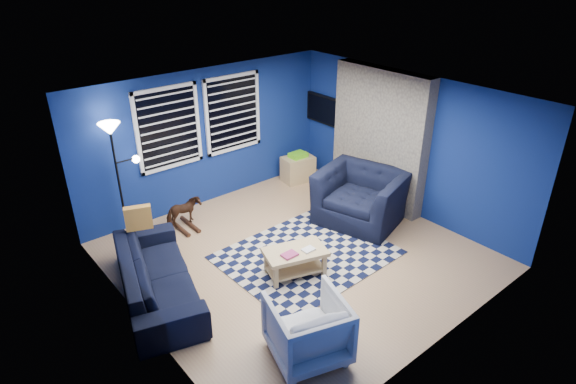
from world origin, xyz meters
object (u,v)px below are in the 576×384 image
object	(u,v)px
armchair_big	(361,197)
armchair_bent	(307,328)
rocking_horse	(184,212)
coffee_table	(295,257)
floor_lamp	(114,145)
sofa	(157,275)
cabinet	(298,168)
tv	(325,110)

from	to	relation	value
armchair_big	armchair_bent	bearing A→B (deg)	-75.11
rocking_horse	coffee_table	distance (m)	2.30
floor_lamp	rocking_horse	bearing A→B (deg)	-24.35
armchair_bent	rocking_horse	world-z (taller)	armchair_bent
sofa	floor_lamp	world-z (taller)	floor_lamp
sofa	coffee_table	world-z (taller)	sofa
armchair_bent	cabinet	world-z (taller)	armchair_bent
rocking_horse	coffee_table	world-z (taller)	rocking_horse
armchair_bent	floor_lamp	xyz separation A→B (m)	(-0.52, 3.87, 1.23)
coffee_table	tv	bearing A→B (deg)	40.16
armchair_big	floor_lamp	bearing A→B (deg)	-139.27
rocking_horse	tv	bearing A→B (deg)	-84.22
tv	armchair_bent	xyz separation A→B (m)	(-3.70, -3.63, -1.01)
armchair_bent	armchair_big	bearing A→B (deg)	-130.51
coffee_table	cabinet	xyz separation A→B (m)	(2.16, 2.43, -0.04)
rocking_horse	armchair_big	bearing A→B (deg)	-120.97
armchair_bent	floor_lamp	distance (m)	4.10
cabinet	armchair_bent	bearing A→B (deg)	-120.78
rocking_horse	coffee_table	size ratio (longest dim) A/B	0.58
sofa	rocking_horse	bearing A→B (deg)	-24.02
coffee_table	armchair_big	bearing A→B (deg)	14.54
sofa	armchair_bent	bearing A→B (deg)	-141.96
tv	coffee_table	bearing A→B (deg)	-139.84
tv	armchair_bent	bearing A→B (deg)	-135.55
tv	cabinet	xyz separation A→B (m)	(-0.64, 0.08, -1.13)
armchair_bent	floor_lamp	size ratio (longest dim) A/B	0.44
armchair_bent	cabinet	xyz separation A→B (m)	(3.06, 3.71, -0.12)
coffee_table	rocking_horse	bearing A→B (deg)	104.77
coffee_table	floor_lamp	bearing A→B (deg)	118.72
coffee_table	cabinet	distance (m)	3.25
sofa	floor_lamp	size ratio (longest dim) A/B	1.16
tv	coffee_table	world-z (taller)	tv
floor_lamp	armchair_bent	bearing A→B (deg)	-82.31
armchair_big	floor_lamp	distance (m)	4.13
tv	armchair_big	size ratio (longest dim) A/B	0.71
armchair_big	cabinet	bearing A→B (deg)	156.01
tv	floor_lamp	size ratio (longest dim) A/B	0.51
cabinet	floor_lamp	bearing A→B (deg)	-173.93
tv	floor_lamp	xyz separation A→B (m)	(-4.22, 0.25, 0.22)
floor_lamp	tv	bearing A→B (deg)	-3.34
floor_lamp	sofa	bearing A→B (deg)	-100.45
tv	armchair_big	xyz separation A→B (m)	(-0.87, -1.86, -0.94)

